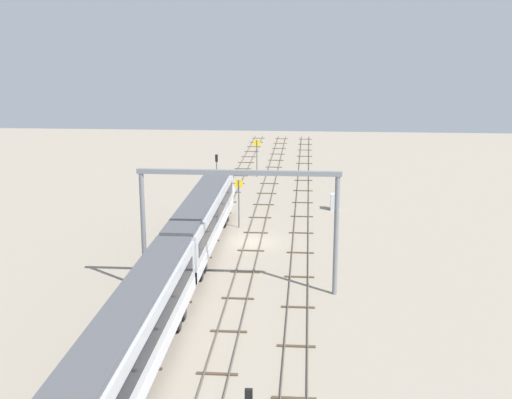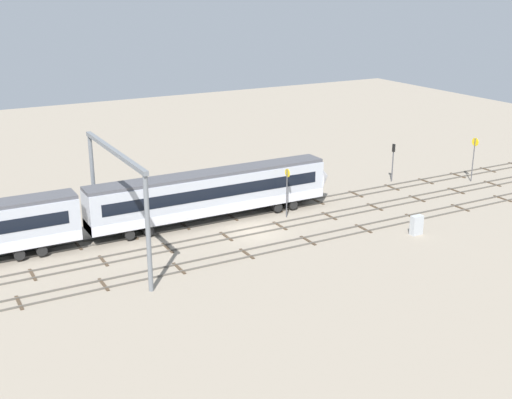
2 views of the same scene
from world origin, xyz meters
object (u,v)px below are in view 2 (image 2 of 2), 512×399
object	(u,v)px
speed_sign_mid_trackside	(474,153)
relay_cabinet	(417,225)
overhead_gantry	(116,181)
speed_sign_near_foreground	(287,187)
signal_light_trackside_departure	(393,157)

from	to	relation	value
speed_sign_mid_trackside	relay_cabinet	size ratio (longest dim) A/B	2.84
overhead_gantry	speed_sign_near_foreground	world-z (taller)	overhead_gantry
relay_cabinet	speed_sign_near_foreground	bearing A→B (deg)	129.19
speed_sign_mid_trackside	relay_cabinet	bearing A→B (deg)	-150.32
signal_light_trackside_departure	relay_cabinet	distance (m)	17.11
speed_sign_near_foreground	signal_light_trackside_departure	size ratio (longest dim) A/B	1.11
signal_light_trackside_departure	relay_cabinet	world-z (taller)	signal_light_trackside_departure
speed_sign_mid_trackside	speed_sign_near_foreground	bearing A→B (deg)	-179.73
speed_sign_near_foreground	relay_cabinet	world-z (taller)	speed_sign_near_foreground
speed_sign_near_foreground	signal_light_trackside_departure	distance (m)	17.71
overhead_gantry	speed_sign_mid_trackside	bearing A→B (deg)	2.57
relay_cabinet	signal_light_trackside_departure	bearing A→B (deg)	57.30
speed_sign_mid_trackside	signal_light_trackside_departure	bearing A→B (deg)	151.20
overhead_gantry	speed_sign_near_foreground	xyz separation A→B (m)	(17.38, 1.79, -3.58)
speed_sign_mid_trackside	relay_cabinet	xyz separation A→B (m)	(-17.28, -9.85, -2.48)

